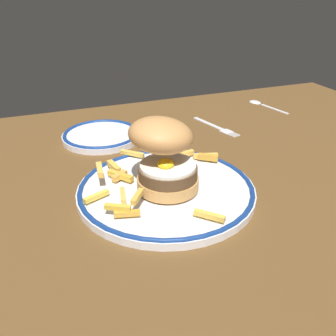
% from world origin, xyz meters
% --- Properties ---
extents(ground_plane, '(1.37, 0.85, 0.04)m').
position_xyz_m(ground_plane, '(0.00, 0.00, -0.02)').
color(ground_plane, brown).
extents(dinner_plate, '(0.28, 0.28, 0.02)m').
position_xyz_m(dinner_plate, '(0.00, -0.05, 0.01)').
color(dinner_plate, silver).
rests_on(dinner_plate, ground_plane).
extents(burger, '(0.12, 0.12, 0.11)m').
position_xyz_m(burger, '(-0.00, -0.05, 0.07)').
color(burger, tan).
rests_on(burger, dinner_plate).
extents(fries_pile, '(0.26, 0.27, 0.03)m').
position_xyz_m(fries_pile, '(-0.02, -0.02, 0.02)').
color(fries_pile, gold).
rests_on(fries_pile, dinner_plate).
extents(side_plate, '(0.16, 0.16, 0.02)m').
position_xyz_m(side_plate, '(-0.05, 0.21, 0.01)').
color(side_plate, silver).
rests_on(side_plate, ground_plane).
extents(fork, '(0.05, 0.14, 0.00)m').
position_xyz_m(fork, '(0.21, 0.18, 0.00)').
color(fork, silver).
rests_on(fork, ground_plane).
extents(spoon, '(0.04, 0.13, 0.01)m').
position_xyz_m(spoon, '(0.40, 0.30, 0.00)').
color(spoon, silver).
rests_on(spoon, ground_plane).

